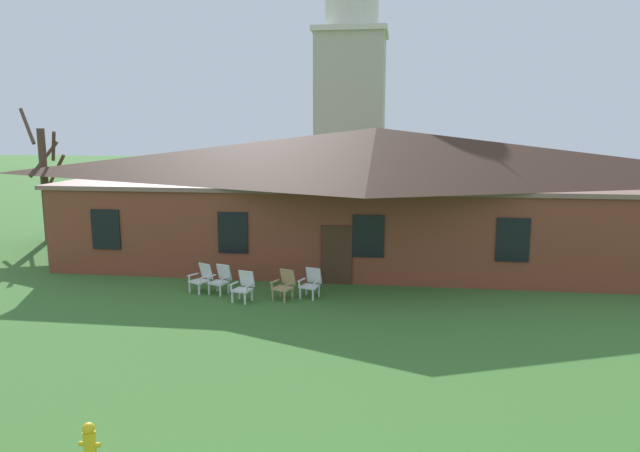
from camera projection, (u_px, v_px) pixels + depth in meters
brick_building at (375, 191)px, 25.02m from camera, size 25.30×10.40×5.48m
dome_tower at (351, 89)px, 41.93m from camera, size 5.18×5.18×17.97m
lawn_chair_by_porch at (202, 277)px, 19.68m from camera, size 0.82×0.86×0.96m
lawn_chair_near_door at (221, 279)px, 19.54m from camera, size 0.77×0.82×0.96m
lawn_chair_left_end at (244, 286)px, 18.66m from camera, size 0.74×0.79×0.96m
lawn_chair_middle at (285, 284)px, 18.87m from camera, size 0.79×0.83×0.96m
lawn_chair_right_end at (311, 282)px, 19.07m from camera, size 0.75×0.80×0.96m
bare_tree_beside_building at (45, 178)px, 28.26m from camera, size 1.94×1.94×6.39m
fire_hydrant at (90, 446)px, 9.52m from camera, size 0.36×0.28×0.79m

